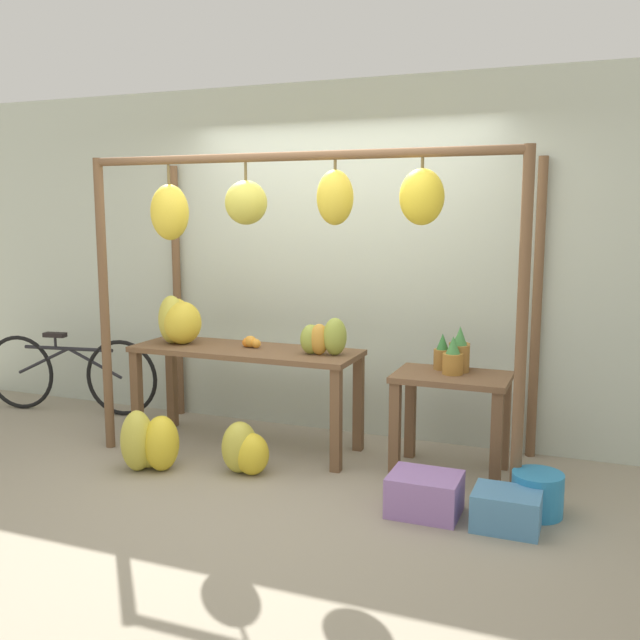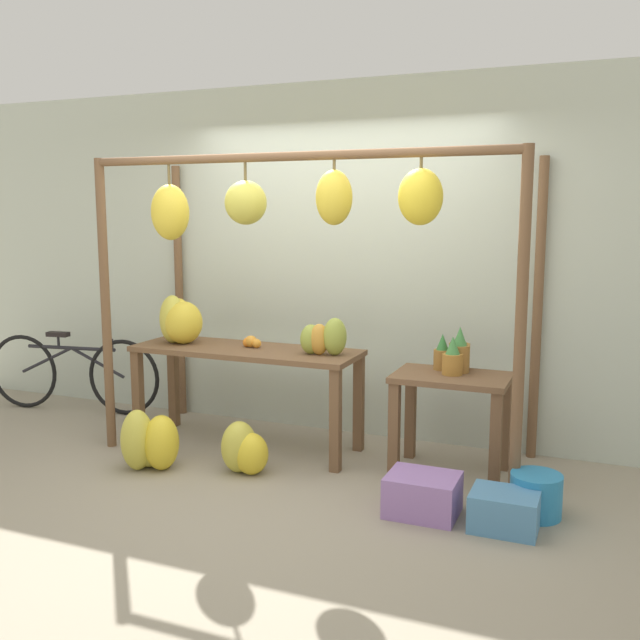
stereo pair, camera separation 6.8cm
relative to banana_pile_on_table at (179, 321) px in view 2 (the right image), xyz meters
The scene contains 15 objects.
ground_plane 1.62m from the banana_pile_on_table, 31.23° to the right, with size 20.00×20.00×0.00m, color gray.
shop_wall_back 1.39m from the banana_pile_on_table, 31.93° to the left, with size 8.00×0.08×2.80m.
stall_awning 1.31m from the banana_pile_on_table, 11.88° to the right, with size 3.09×1.15×2.18m.
display_table_main 0.65m from the banana_pile_on_table, ahead, with size 1.75×0.58×0.77m.
display_table_side 2.19m from the banana_pile_on_table, ahead, with size 0.78×0.52×0.70m.
banana_pile_on_table is the anchor object (origin of this frame).
orange_pile 0.62m from the banana_pile_on_table, ahead, with size 0.15×0.11×0.09m.
pineapple_cluster 2.15m from the banana_pile_on_table, ahead, with size 0.26×0.35×0.32m.
banana_pile_ground_left 1.03m from the banana_pile_on_table, 75.54° to the right, with size 0.44×0.39×0.43m.
banana_pile_ground_right 1.24m from the banana_pile_on_table, 30.63° to the right, with size 0.41×0.34×0.36m.
fruit_crate_white 2.40m from the banana_pile_on_table, 17.72° to the right, with size 0.42×0.34×0.24m.
blue_bucket 2.92m from the banana_pile_on_table, ahead, with size 0.30×0.30×0.26m.
parked_bicycle 1.49m from the banana_pile_on_table, 168.01° to the left, with size 1.68×0.30×0.72m.
papaya_pile 1.22m from the banana_pile_on_table, ahead, with size 0.39×0.24×0.27m.
fruit_crate_purple 2.84m from the banana_pile_on_table, 15.04° to the right, with size 0.38×0.31×0.22m.
Camera 2 is at (2.00, -3.98, 1.80)m, focal length 40.00 mm.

